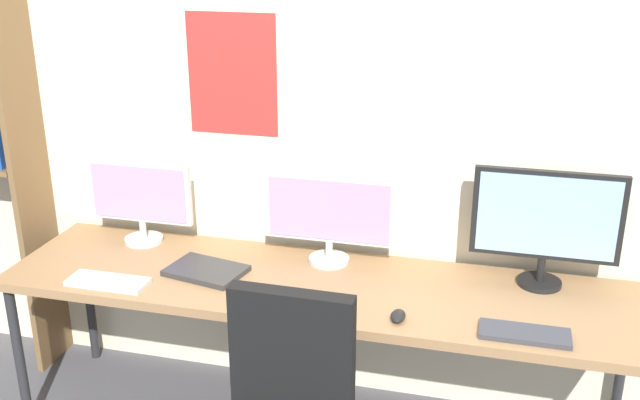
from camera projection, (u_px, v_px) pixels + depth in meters
The scene contains 10 objects.
wall_back at pixel (341, 127), 3.27m from camera, with size 5.07×0.11×2.60m.
desk at pixel (317, 292), 3.10m from camera, with size 2.67×0.68×0.74m.
monitor_left at pixel (140, 198), 3.41m from camera, with size 0.50×0.18×0.39m.
monitor_center at pixel (329, 215), 3.20m from camera, with size 0.58×0.18×0.40m.
monitor_right at pixel (546, 221), 2.97m from camera, with size 0.59×0.18×0.50m.
keyboard_left at pixel (108, 282), 3.07m from camera, with size 0.34×0.13×0.02m, color silver.
keyboard_center at pixel (302, 306), 2.87m from camera, with size 0.39×0.13×0.02m, color black.
keyboard_right at pixel (525, 334), 2.68m from camera, with size 0.33×0.13×0.02m, color #38383D.
computer_mouse at pixel (398, 316), 2.79m from camera, with size 0.06×0.10×0.03m, color black.
laptop_closed at pixel (206, 271), 3.16m from camera, with size 0.32×0.22×0.02m, color #2D2D2D.
Camera 1 is at (0.70, -2.08, 2.14)m, focal length 41.43 mm.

